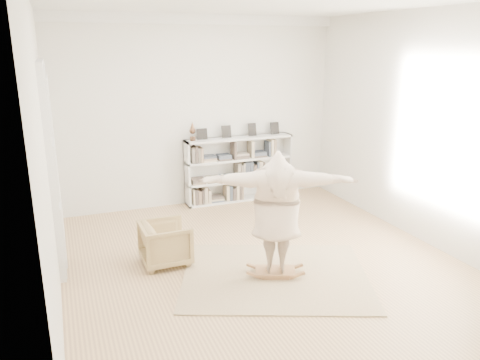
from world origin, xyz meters
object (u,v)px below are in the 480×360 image
Objects in this scene: rocker_board at (275,271)px; person at (277,210)px; bookshelf at (239,170)px; armchair at (166,243)px.

person is (-0.00, 0.00, 0.90)m from rocker_board.
rocker_board is (-0.75, -3.27, -0.56)m from bookshelf.
bookshelf is 3.54× the size of rocker_board.
person is (1.29, -0.95, 0.66)m from armchair.
bookshelf is 3.37m from person.
armchair is at bearing 166.04° from rocker_board.
person is at bearing -127.31° from armchair.
rocker_board is at bearing -157.68° from person.
bookshelf is at bearing -42.32° from armchair.
bookshelf is 3.11m from armchair.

